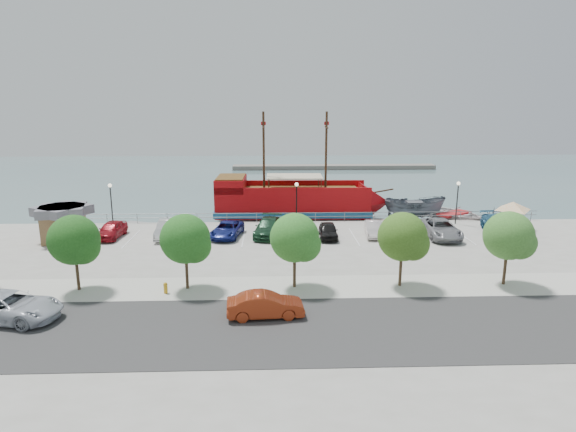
{
  "coord_description": "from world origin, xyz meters",
  "views": [
    {
      "loc": [
        -2.47,
        -39.72,
        11.87
      ],
      "look_at": [
        -1.0,
        2.0,
        2.0
      ],
      "focal_mm": 30.0,
      "sensor_mm": 36.0,
      "label": 1
    }
  ],
  "objects": [
    {
      "name": "lamp_post_right",
      "position": [
        16.0,
        6.5,
        2.94
      ],
      "size": [
        0.36,
        0.36,
        4.28
      ],
      "color": "black",
      "rests_on": "land_slab"
    },
    {
      "name": "parked_car_d",
      "position": [
        -2.77,
        2.71,
        0.79
      ],
      "size": [
        2.95,
        5.67,
        1.57
      ],
      "primitive_type": "imported",
      "rotation": [
        0.0,
        0.0,
        -0.14
      ],
      "color": "#163822",
      "rests_on": "land_slab"
    },
    {
      "name": "parked_car_b",
      "position": [
        -11.84,
        2.45,
        0.78
      ],
      "size": [
        1.72,
        4.74,
        1.55
      ],
      "primitive_type": "imported",
      "rotation": [
        0.0,
        0.0,
        0.02
      ],
      "color": "#B8B8B8",
      "rests_on": "land_slab"
    },
    {
      "name": "seawall_railing",
      "position": [
        0.0,
        7.8,
        0.53
      ],
      "size": [
        50.0,
        0.06,
        1.0
      ],
      "color": "slate",
      "rests_on": "land_slab"
    },
    {
      "name": "shed",
      "position": [
        -20.77,
        1.92,
        1.64
      ],
      "size": [
        4.54,
        4.54,
        3.08
      ],
      "rotation": [
        0.0,
        0.0,
        0.24
      ],
      "color": "brown",
      "rests_on": "land_slab"
    },
    {
      "name": "lamp_post_mid",
      "position": [
        0.0,
        6.5,
        2.94
      ],
      "size": [
        0.36,
        0.36,
        4.28
      ],
      "color": "black",
      "rests_on": "land_slab"
    },
    {
      "name": "dock_west",
      "position": [
        -14.87,
        9.2,
        -0.8
      ],
      "size": [
        7.18,
        4.44,
        0.4
      ],
      "primitive_type": "cube",
      "rotation": [
        0.0,
        0.0,
        -0.38
      ],
      "color": "gray",
      "rests_on": "ground"
    },
    {
      "name": "street",
      "position": [
        0.0,
        -16.0,
        0.01
      ],
      "size": [
        100.0,
        8.0,
        0.04
      ],
      "primitive_type": "cube",
      "color": "#373737",
      "rests_on": "land_slab"
    },
    {
      "name": "tree_c",
      "position": [
        -7.85,
        -10.07,
        3.3
      ],
      "size": [
        3.3,
        3.2,
        5.0
      ],
      "color": "#473321",
      "rests_on": "sidewalk"
    },
    {
      "name": "lamp_post_left",
      "position": [
        -18.0,
        6.5,
        2.94
      ],
      "size": [
        0.36,
        0.36,
        4.28
      ],
      "color": "black",
      "rests_on": "land_slab"
    },
    {
      "name": "tree_b",
      "position": [
        -14.85,
        -10.07,
        3.3
      ],
      "size": [
        3.3,
        3.2,
        5.0
      ],
      "color": "#473321",
      "rests_on": "sidewalk"
    },
    {
      "name": "far_shore",
      "position": [
        10.0,
        55.0,
        -0.6
      ],
      "size": [
        40.0,
        3.0,
        0.8
      ],
      "primitive_type": "cube",
      "color": "slate",
      "rests_on": "ground"
    },
    {
      "name": "ground",
      "position": [
        0.0,
        0.0,
        -1.0
      ],
      "size": [
        160.0,
        160.0,
        0.0
      ],
      "primitive_type": "plane",
      "color": "slate"
    },
    {
      "name": "parked_car_h",
      "position": [
        18.93,
        2.68,
        0.83
      ],
      "size": [
        2.4,
        5.74,
        1.65
      ],
      "primitive_type": "imported",
      "rotation": [
        0.0,
        0.0,
        0.01
      ],
      "color": "#2C678F",
      "rests_on": "land_slab"
    },
    {
      "name": "tree_e",
      "position": [
        6.15,
        -10.07,
        3.3
      ],
      "size": [
        3.3,
        3.2,
        5.0
      ],
      "color": "#473321",
      "rests_on": "sidewalk"
    },
    {
      "name": "land_slab",
      "position": [
        0.0,
        -21.0,
        -0.6
      ],
      "size": [
        100.0,
        58.0,
        1.2
      ],
      "primitive_type": "cube",
      "color": "gray",
      "rests_on": "ground"
    },
    {
      "name": "tree_d",
      "position": [
        -0.85,
        -10.07,
        3.3
      ],
      "size": [
        3.3,
        3.2,
        5.0
      ],
      "color": "#473321",
      "rests_on": "sidewalk"
    },
    {
      "name": "parked_car_a",
      "position": [
        -16.86,
        2.52,
        0.75
      ],
      "size": [
        2.05,
        4.49,
        1.49
      ],
      "primitive_type": "imported",
      "rotation": [
        0.0,
        0.0,
        -0.07
      ],
      "color": "maroon",
      "rests_on": "land_slab"
    },
    {
      "name": "parked_car_e",
      "position": [
        2.6,
        1.74,
        0.69
      ],
      "size": [
        1.83,
        4.11,
        1.37
      ],
      "primitive_type": "imported",
      "rotation": [
        0.0,
        0.0,
        -0.05
      ],
      "color": "black",
      "rests_on": "land_slab"
    },
    {
      "name": "parked_car_g",
      "position": [
        12.77,
        1.62,
        0.8
      ],
      "size": [
        2.81,
        5.85,
        1.61
      ],
      "primitive_type": "imported",
      "rotation": [
        0.0,
        0.0,
        -0.03
      ],
      "color": "gray",
      "rests_on": "land_slab"
    },
    {
      "name": "tree_f",
      "position": [
        13.15,
        -10.07,
        3.3
      ],
      "size": [
        3.3,
        3.2,
        5.0
      ],
      "color": "#473321",
      "rests_on": "sidewalk"
    },
    {
      "name": "sidewalk",
      "position": [
        0.0,
        -10.0,
        0.01
      ],
      "size": [
        100.0,
        4.0,
        0.05
      ],
      "primitive_type": "cube",
      "color": "beige",
      "rests_on": "land_slab"
    },
    {
      "name": "dock_mid",
      "position": [
        6.96,
        9.2,
        -0.8
      ],
      "size": [
        7.2,
        4.63,
        0.4
      ],
      "primitive_type": "cube",
      "rotation": [
        0.0,
        0.0,
        0.41
      ],
      "color": "gray",
      "rests_on": "ground"
    },
    {
      "name": "parked_car_f",
      "position": [
        6.82,
        2.29,
        0.67
      ],
      "size": [
        1.85,
        4.2,
        1.34
      ],
      "primitive_type": "imported",
      "rotation": [
        0.0,
        0.0,
        -0.11
      ],
      "color": "silver",
      "rests_on": "land_slab"
    },
    {
      "name": "canopy_tent",
      "position": [
        20.41,
        4.01,
        2.73
      ],
      "size": [
        4.16,
        4.16,
        3.14
      ],
      "rotation": [
        0.0,
        0.0,
        0.11
      ],
      "color": "slate",
      "rests_on": "land_slab"
    },
    {
      "name": "pirate_ship",
      "position": [
        1.31,
        12.84,
        1.09
      ],
      "size": [
        19.85,
        5.93,
        12.47
      ],
      "rotation": [
        0.0,
        0.0,
        -0.02
      ],
      "color": "#9E060A",
      "rests_on": "ground"
    },
    {
      "name": "patrol_boat",
      "position": [
        13.32,
        11.56,
        0.28
      ],
      "size": [
        6.81,
        3.15,
        2.55
      ],
      "primitive_type": "imported",
      "rotation": [
        0.0,
        0.0,
        1.47
      ],
      "color": "#575D67",
      "rests_on": "ground"
    },
    {
      "name": "dock_east",
      "position": [
        16.9,
        9.2,
        -0.82
      ],
      "size": [
        6.4,
        3.62,
        0.35
      ],
      "primitive_type": "cube",
      "rotation": [
        0.0,
        0.0,
        -0.32
      ],
      "color": "slate",
      "rests_on": "ground"
    },
    {
      "name": "fire_hydrant",
      "position": [
        -9.24,
        -10.8,
        0.42
      ],
      "size": [
        0.26,
        0.26,
        0.76
      ],
      "rotation": [
        0.0,
        0.0,
        0.4
      ],
      "color": "#C68F19",
      "rests_on": "sidewalk"
    },
    {
      "name": "street_van",
      "position": [
        -17.11,
        -14.29,
        0.8
      ],
      "size": [
        6.15,
        3.75,
        1.59
      ],
      "primitive_type": "imported",
      "rotation": [
        0.0,
        0.0,
        1.37
      ],
      "color": "silver",
      "rests_on": "street"
    },
    {
      "name": "speedboat",
      "position": [
        17.38,
        10.53,
        -0.25
      ],
      "size": [
        8.2,
        8.83,
        1.49
      ],
      "primitive_type": "imported",
      "rotation": [
        0.0,
        0.0,
        0.57
      ],
      "color": "silver",
      "rests_on": "ground"
    },
    {
      "name": "parked_car_c",
      "position": [
        -6.49,
        2.45,
        0.68
      ],
      "size": [
        3.06,
        5.23,
        1.37
      ],
      "primitive_type": "imported",
      "rotation": [
        0.0,
        0.0,
        -0.17
      ],
      "color": "navy",
      "rests_on": "land_slab"
    },
    {
      "name": "street_sedan",
      "position": [
        -2.86,
        -14.43,
        0.72
      ],
      "size": [
        4.46,
        1.85,
        1.44
      ],
      "primitive_type": "imported",
      "rotation": [
        0.0,
        0.0,
        1.65
      ],
      "color": "#973014",
      "rests_on": "street"
    }
  ]
}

